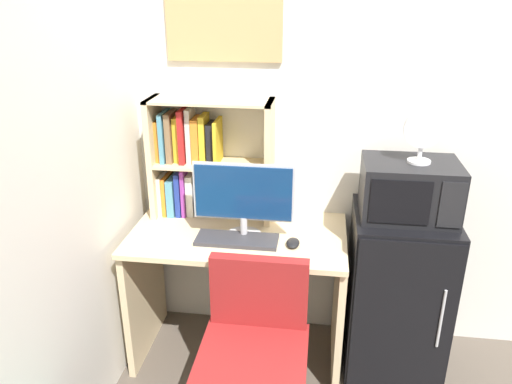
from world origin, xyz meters
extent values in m
cube|color=beige|center=(-0.99, -0.32, 0.77)|extent=(1.13, 0.63, 0.03)
cube|color=beige|center=(-1.53, -0.32, 0.38)|extent=(0.04, 0.57, 0.75)
cube|color=beige|center=(-0.44, -0.32, 0.38)|extent=(0.04, 0.57, 0.75)
cube|color=beige|center=(-1.48, -0.12, 1.11)|extent=(0.03, 0.23, 0.66)
cube|color=beige|center=(-0.84, -0.12, 1.11)|extent=(0.03, 0.23, 0.66)
cube|color=beige|center=(-1.16, -0.12, 1.43)|extent=(0.66, 0.23, 0.01)
cube|color=beige|center=(-1.16, -0.12, 1.08)|extent=(0.60, 0.23, 0.01)
cube|color=silver|center=(-1.45, -0.10, 0.89)|extent=(0.02, 0.18, 0.22)
cube|color=orange|center=(-1.43, -0.10, 0.89)|extent=(0.02, 0.18, 0.22)
cube|color=teal|center=(-1.39, -0.10, 0.89)|extent=(0.04, 0.19, 0.21)
cube|color=navy|center=(-1.35, -0.10, 0.91)|extent=(0.03, 0.18, 0.25)
cube|color=purple|center=(-1.32, -0.10, 0.92)|extent=(0.02, 0.18, 0.27)
cube|color=silver|center=(-1.28, -0.09, 0.90)|extent=(0.04, 0.16, 0.24)
cube|color=navy|center=(-1.24, -0.09, 0.88)|extent=(0.04, 0.14, 0.19)
cube|color=orange|center=(-1.45, -0.09, 1.20)|extent=(0.03, 0.15, 0.22)
cube|color=teal|center=(-1.42, -0.10, 1.23)|extent=(0.02, 0.18, 0.27)
cube|color=brown|center=(-1.38, -0.09, 1.22)|extent=(0.03, 0.16, 0.27)
cube|color=gold|center=(-1.35, -0.09, 1.21)|extent=(0.03, 0.13, 0.25)
cube|color=#B21E1E|center=(-1.31, -0.10, 1.23)|extent=(0.03, 0.17, 0.29)
cube|color=silver|center=(-1.28, -0.09, 1.24)|extent=(0.03, 0.14, 0.29)
cube|color=orange|center=(-1.24, -0.09, 1.21)|extent=(0.04, 0.14, 0.24)
cube|color=gold|center=(-1.20, -0.09, 1.22)|extent=(0.03, 0.14, 0.26)
cube|color=black|center=(-1.16, -0.09, 1.20)|extent=(0.04, 0.14, 0.22)
cube|color=gold|center=(-1.13, -0.10, 1.21)|extent=(0.02, 0.18, 0.24)
cylinder|color=#B7B7BC|center=(-0.95, -0.36, 0.79)|extent=(0.18, 0.18, 0.02)
cylinder|color=#B7B7BC|center=(-0.95, -0.36, 0.84)|extent=(0.04, 0.04, 0.09)
cube|color=#B7B7BC|center=(-0.95, -0.35, 1.03)|extent=(0.51, 0.01, 0.30)
cube|color=navy|center=(-0.95, -0.36, 1.03)|extent=(0.49, 0.02, 0.28)
cube|color=#333338|center=(-0.97, -0.41, 0.79)|extent=(0.42, 0.16, 0.02)
ellipsoid|color=black|center=(-0.69, -0.42, 0.79)|extent=(0.07, 0.11, 0.03)
cube|color=black|center=(-0.14, -0.28, 0.46)|extent=(0.50, 0.50, 0.92)
cube|color=black|center=(-0.14, -0.54, 0.46)|extent=(0.48, 0.01, 0.88)
cylinder|color=#B2B2B7|center=(0.04, -0.55, 0.51)|extent=(0.01, 0.01, 0.32)
cube|color=black|center=(-0.14, -0.28, 1.06)|extent=(0.46, 0.34, 0.28)
cube|color=black|center=(-0.20, -0.46, 1.06)|extent=(0.27, 0.01, 0.21)
cube|color=black|center=(0.03, -0.46, 1.06)|extent=(0.11, 0.01, 0.22)
cylinder|color=silver|center=(-0.11, -0.28, 1.21)|extent=(0.11, 0.11, 0.01)
cylinder|color=silver|center=(-0.11, -0.28, 1.24)|extent=(0.02, 0.02, 0.06)
cylinder|color=silver|center=(-0.11, -0.29, 1.37)|extent=(0.18, 0.03, 0.18)
cube|color=maroon|center=(-0.82, -0.92, 0.48)|extent=(0.47, 0.47, 0.07)
cube|color=maroon|center=(-0.82, -0.70, 0.69)|extent=(0.45, 0.06, 0.35)
cube|color=tan|center=(-1.10, -0.01, 1.88)|extent=(0.60, 0.02, 0.53)
camera|label=1|loc=(-0.57, -2.61, 1.98)|focal=34.90mm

